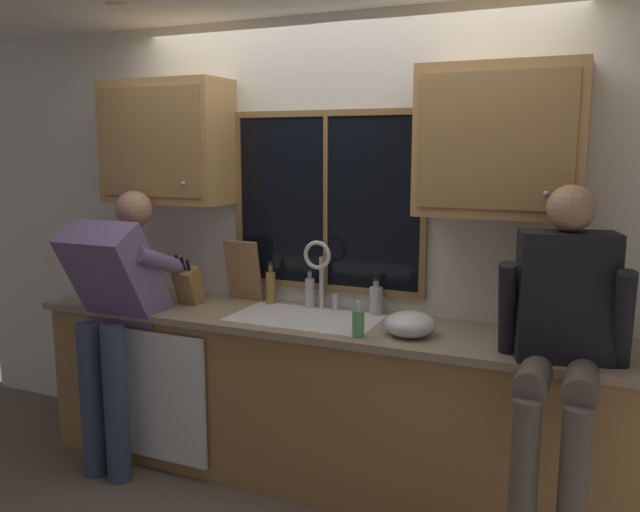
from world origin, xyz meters
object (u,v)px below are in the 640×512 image
person_standing (115,304)px  cutting_board (243,271)px  mixing_bowl (410,324)px  bottle_amber_small (310,292)px  bottle_green_glass (271,287)px  person_sitting_on_counter (562,324)px  bottle_tall_clear (376,300)px  soap_dispenser (358,323)px  knife_block (189,286)px

person_standing → cutting_board: (0.51, 0.54, 0.13)m
mixing_bowl → bottle_amber_small: size_ratio=1.12×
person_standing → mixing_bowl: 1.64m
person_standing → cutting_board: bearing=46.8°
bottle_green_glass → person_sitting_on_counter: bearing=-16.3°
cutting_board → person_standing: bearing=-133.2°
person_sitting_on_counter → bottle_tall_clear: person_sitting_on_counter is taller
person_sitting_on_counter → bottle_green_glass: 1.71m
cutting_board → bottle_green_glass: bearing=-1.5°
cutting_board → soap_dispenser: bearing=-25.7°
knife_block → bottle_green_glass: bearing=24.4°
cutting_board → bottle_amber_small: bearing=-0.4°
person_sitting_on_counter → cutting_board: 1.88m
person_sitting_on_counter → bottle_tall_clear: (-0.99, 0.49, -0.10)m
person_standing → bottle_green_glass: (0.69, 0.54, 0.05)m
knife_block → cutting_board: (0.25, 0.20, 0.07)m
bottle_tall_clear → bottle_amber_small: bearing=-178.1°
knife_block → cutting_board: 0.33m
person_standing → mixing_bowl: person_standing is taller
person_sitting_on_counter → bottle_green_glass: size_ratio=5.08×
bottle_amber_small → knife_block: bearing=-163.8°
knife_block → soap_dispenser: 1.17m
person_standing → mixing_bowl: (1.62, 0.24, 0.01)m
person_sitting_on_counter → bottle_green_glass: bearing=163.7°
person_standing → cutting_board: person_standing is taller
knife_block → cutting_board: cutting_board is taller
bottle_amber_small → person_standing: bearing=-150.4°
knife_block → mixing_bowl: bearing=-4.2°
person_sitting_on_counter → soap_dispenser: (-0.93, 0.05, -0.11)m
cutting_board → bottle_tall_clear: 0.84m
mixing_bowl → soap_dispenser: (-0.22, -0.13, 0.01)m
cutting_board → mixing_bowl: 1.16m
bottle_amber_small → cutting_board: bearing=179.6°
bottle_green_glass → soap_dispenser: bearing=-31.1°
person_standing → person_sitting_on_counter: size_ratio=1.26×
knife_block → bottle_green_glass: knife_block is taller
mixing_bowl → cutting_board: bearing=164.8°
bottle_tall_clear → bottle_amber_small: (-0.40, -0.01, 0.01)m
person_standing → bottle_tall_clear: bearing=22.3°
mixing_bowl → soap_dispenser: size_ratio=1.37×
person_sitting_on_counter → knife_block: 2.09m
person_standing → soap_dispenser: 1.41m
cutting_board → bottle_tall_clear: size_ratio=1.83×
person_sitting_on_counter → cutting_board: size_ratio=3.38×
person_sitting_on_counter → mixing_bowl: bearing=165.8°
mixing_bowl → bottle_tall_clear: bearing=132.0°
mixing_bowl → bottle_green_glass: bottle_green_glass is taller
knife_block → bottle_amber_small: 0.72m
person_standing → cutting_board: 0.75m
soap_dispenser → bottle_tall_clear: 0.45m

